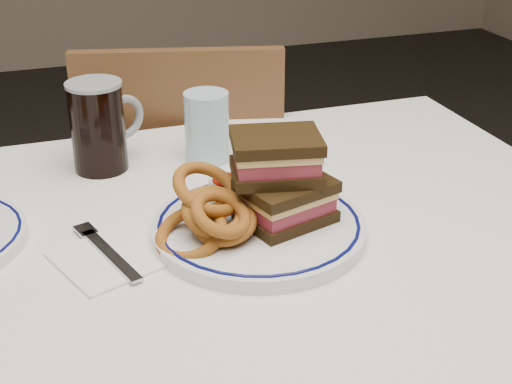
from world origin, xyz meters
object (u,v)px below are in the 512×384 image
object	(u,v)px
beer_mug	(99,125)
main_plate	(259,227)
reuben_sandwich	(281,179)
chair_far	(187,210)

from	to	relation	value
beer_mug	main_plate	bearing A→B (deg)	-59.33
main_plate	beer_mug	xyz separation A→B (m)	(-0.17, 0.29, 0.06)
reuben_sandwich	beer_mug	bearing A→B (deg)	125.15
reuben_sandwich	beer_mug	distance (m)	0.36
reuben_sandwich	main_plate	bearing A→B (deg)	-178.93
chair_far	beer_mug	xyz separation A→B (m)	(-0.20, -0.30, 0.34)
reuben_sandwich	beer_mug	xyz separation A→B (m)	(-0.21, 0.29, -0.00)
chair_far	main_plate	world-z (taller)	chair_far
main_plate	beer_mug	size ratio (longest dim) A/B	1.98
main_plate	reuben_sandwich	xyz separation A→B (m)	(0.03, 0.00, 0.07)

